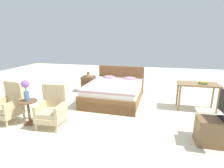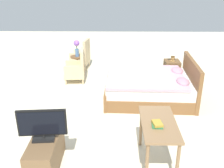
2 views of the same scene
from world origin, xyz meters
name	(u,v)px [view 1 (image 1 of 2)]	position (x,y,z in m)	size (l,w,h in m)	color
ground_plane	(113,115)	(0.00, 0.00, 0.00)	(16.00, 16.00, 0.00)	beige
bed	(115,91)	(-0.20, 1.08, 0.30)	(1.70, 2.08, 0.96)	brown
armchair_by_window_left	(9,106)	(-2.34, -0.82, 0.37)	(0.62, 0.62, 0.92)	#CCB284
armchair_by_window_right	(52,110)	(-1.21, -0.82, 0.37)	(0.57, 0.57, 0.92)	#CCB284
side_table	(29,109)	(-1.78, -0.87, 0.35)	(0.40, 0.40, 0.56)	brown
flower_vase	(26,88)	(-1.78, -0.87, 0.85)	(0.17, 0.17, 0.48)	#4C709E
nightstand	(89,84)	(-1.33, 1.80, 0.29)	(0.44, 0.41, 0.58)	brown
table_lamp	(88,70)	(-1.33, 1.80, 0.79)	(0.22, 0.22, 0.33)	tan
tv_stand	(224,133)	(2.26, -0.81, 0.25)	(0.96, 0.40, 0.50)	brown
vanity_desk	(198,87)	(2.14, 0.90, 0.63)	(1.04, 0.52, 0.74)	#8E6B47
book_stack	(203,83)	(2.25, 0.86, 0.77)	(0.20, 0.17, 0.06)	#337A47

